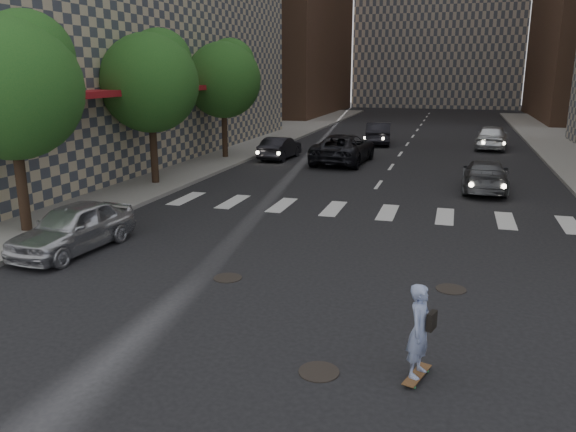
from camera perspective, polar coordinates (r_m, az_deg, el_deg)
name	(u,v)px	position (r m, az deg, el deg)	size (l,w,h in m)	color
ground	(292,307)	(12.34, 0.41, -9.19)	(160.00, 160.00, 0.00)	black
sidewalk_left	(157,152)	(35.87, -13.18, 6.34)	(13.00, 80.00, 0.15)	gray
tree_a	(14,82)	(18.82, -26.08, 12.15)	(4.20, 4.20, 6.60)	#382619
tree_b	(152,78)	(25.33, -13.64, 13.44)	(4.20, 4.20, 6.60)	#382619
tree_c	(225,76)	(32.52, -6.44, 13.91)	(4.20, 4.20, 6.60)	#382619
manhole_a	(319,372)	(9.90, 3.16, -15.51)	(0.70, 0.70, 0.02)	black
manhole_b	(228,278)	(14.00, -6.15, -6.26)	(0.70, 0.70, 0.02)	black
manhole_c	(451,289)	(13.77, 16.22, -7.15)	(0.70, 0.70, 0.02)	black
skateboarder	(420,331)	(9.53, 13.28, -11.27)	(0.53, 0.86, 1.67)	brown
silver_sedan	(73,227)	(16.91, -20.99, -1.09)	(1.63, 4.04, 1.38)	#BBBCC2
traffic_car_a	(280,148)	(32.61, -0.81, 6.93)	(1.35, 3.87, 1.28)	black
traffic_car_b	(485,175)	(25.26, 19.39, 3.91)	(1.84, 4.53, 1.32)	#4E5055
traffic_car_c	(344,149)	(31.32, 5.67, 6.83)	(2.63, 5.71, 1.59)	black
traffic_car_d	(492,137)	(39.14, 20.00, 7.58)	(1.89, 4.69, 1.60)	silver
traffic_car_e	(378,133)	(39.85, 9.17, 8.31)	(1.60, 4.60, 1.52)	black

